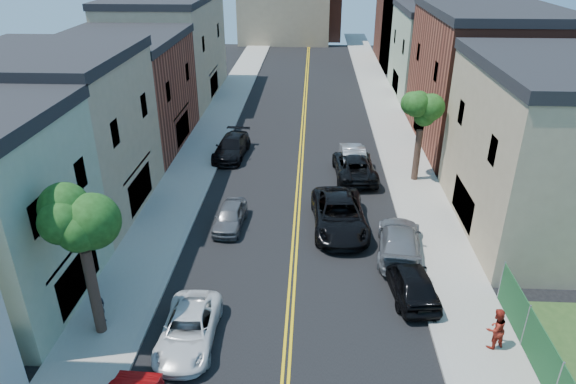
# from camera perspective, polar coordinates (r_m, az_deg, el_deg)

# --- Properties ---
(sidewalk_left) EXTENTS (3.20, 100.00, 0.15)m
(sidewalk_left) POSITION_cam_1_polar(r_m,az_deg,el_deg) (45.76, -8.35, 7.08)
(sidewalk_left) COLOR gray
(sidewalk_left) RESTS_ON ground
(sidewalk_right) EXTENTS (3.20, 100.00, 0.15)m
(sidewalk_right) POSITION_cam_1_polar(r_m,az_deg,el_deg) (45.48, 11.74, 6.68)
(sidewalk_right) COLOR gray
(sidewalk_right) RESTS_ON ground
(curb_left) EXTENTS (0.30, 100.00, 0.15)m
(curb_left) POSITION_cam_1_polar(r_m,az_deg,el_deg) (45.46, -6.16, 7.08)
(curb_left) COLOR gray
(curb_left) RESTS_ON ground
(curb_right) EXTENTS (0.30, 100.00, 0.15)m
(curb_right) POSITION_cam_1_polar(r_m,az_deg,el_deg) (45.24, 9.54, 6.77)
(curb_right) COLOR gray
(curb_right) RESTS_ON ground
(bldg_left_tan_near) EXTENTS (9.00, 10.00, 9.00)m
(bldg_left_tan_near) POSITION_cam_1_polar(r_m,az_deg,el_deg) (32.84, -24.25, 5.38)
(bldg_left_tan_near) COLOR #998466
(bldg_left_tan_near) RESTS_ON ground
(bldg_left_brick) EXTENTS (9.00, 12.00, 8.00)m
(bldg_left_brick) POSITION_cam_1_polar(r_m,az_deg,el_deg) (42.57, -17.90, 10.17)
(bldg_left_brick) COLOR brown
(bldg_left_brick) RESTS_ON ground
(bldg_left_tan_far) EXTENTS (9.00, 16.00, 9.50)m
(bldg_left_tan_far) POSITION_cam_1_polar(r_m,az_deg,el_deg) (55.38, -13.17, 15.07)
(bldg_left_tan_far) COLOR #998466
(bldg_left_tan_far) RESTS_ON ground
(bldg_right_tan) EXTENTS (9.00, 12.00, 9.00)m
(bldg_right_tan) POSITION_cam_1_polar(r_m,az_deg,el_deg) (31.30, 27.63, 3.69)
(bldg_right_tan) COLOR #998466
(bldg_right_tan) RESTS_ON ground
(bldg_right_brick) EXTENTS (9.00, 14.00, 10.00)m
(bldg_right_brick) POSITION_cam_1_polar(r_m,az_deg,el_deg) (43.63, 20.80, 11.47)
(bldg_right_brick) COLOR brown
(bldg_right_brick) RESTS_ON ground
(bldg_right_palegrn) EXTENTS (9.00, 12.00, 8.50)m
(bldg_right_palegrn) POSITION_cam_1_polar(r_m,az_deg,el_deg) (56.97, 16.73, 14.46)
(bldg_right_palegrn) COLOR gray
(bldg_right_palegrn) RESTS_ON ground
(church) EXTENTS (16.20, 14.20, 22.60)m
(church) POSITION_cam_1_polar(r_m,az_deg,el_deg) (71.57, 16.29, 19.20)
(church) COLOR #4C2319
(church) RESTS_ON ground
(backdrop_left) EXTENTS (14.00, 8.00, 12.00)m
(backdrop_left) POSITION_cam_1_polar(r_m,az_deg,el_deg) (84.99, -0.44, 20.32)
(backdrop_left) COLOR #998466
(backdrop_left) RESTS_ON ground
(backdrop_center) EXTENTS (10.00, 8.00, 10.00)m
(backdrop_center) POSITION_cam_1_polar(r_m,az_deg,el_deg) (88.94, 2.46, 19.92)
(backdrop_center) COLOR brown
(backdrop_center) RESTS_ON ground
(tree_left_mid) EXTENTS (5.20, 5.20, 9.29)m
(tree_left_mid) POSITION_cam_1_polar(r_m,az_deg,el_deg) (20.36, -22.71, -0.19)
(tree_left_mid) COLOR #332119
(tree_left_mid) RESTS_ON sidewalk_left
(tree_right_far) EXTENTS (4.40, 4.40, 8.03)m
(tree_right_far) POSITION_cam_1_polar(r_m,az_deg,el_deg) (34.41, 14.89, 9.95)
(tree_right_far) COLOR #332119
(tree_right_far) RESTS_ON sidewalk_right
(white_pickup) EXTENTS (2.23, 4.75, 1.31)m
(white_pickup) POSITION_cam_1_polar(r_m,az_deg,el_deg) (22.05, -11.00, -14.77)
(white_pickup) COLOR silver
(white_pickup) RESTS_ON ground
(grey_car_left) EXTENTS (1.78, 3.99, 1.33)m
(grey_car_left) POSITION_cam_1_polar(r_m,az_deg,el_deg) (29.63, -6.47, -2.71)
(grey_car_left) COLOR #505257
(grey_car_left) RESTS_ON ground
(black_car_left) EXTENTS (2.61, 5.51, 1.55)m
(black_car_left) POSITION_cam_1_polar(r_m,az_deg,el_deg) (39.30, -6.29, 5.02)
(black_car_left) COLOR black
(black_car_left) RESTS_ON ground
(grey_car_right) EXTENTS (2.90, 5.66, 1.57)m
(grey_car_right) POSITION_cam_1_polar(r_m,az_deg,el_deg) (27.55, 12.28, -5.33)
(grey_car_right) COLOR #5A5D62
(grey_car_right) RESTS_ON ground
(black_car_right) EXTENTS (2.45, 4.88, 1.60)m
(black_car_right) POSITION_cam_1_polar(r_m,az_deg,el_deg) (24.74, 13.43, -9.46)
(black_car_right) COLOR black
(black_car_right) RESTS_ON ground
(silver_car_right) EXTENTS (1.81, 4.81, 1.57)m
(silver_car_right) POSITION_cam_1_polar(r_m,az_deg,el_deg) (37.76, 7.20, 4.07)
(silver_car_right) COLOR #929599
(silver_car_right) RESTS_ON ground
(dark_car_right_far) EXTENTS (3.05, 6.03, 1.64)m
(dark_car_right_far) POSITION_cam_1_polar(r_m,az_deg,el_deg) (35.91, 7.40, 2.91)
(dark_car_right_far) COLOR black
(dark_car_right_far) RESTS_ON ground
(black_suv_lane) EXTENTS (3.30, 6.54, 1.77)m
(black_suv_lane) POSITION_cam_1_polar(r_m,az_deg,el_deg) (29.29, 5.73, -2.54)
(black_suv_lane) COLOR black
(black_suv_lane) RESTS_ON ground
(pedestrian_left) EXTENTS (0.44, 0.62, 1.58)m
(pedestrian_left) POSITION_cam_1_polar(r_m,az_deg,el_deg) (23.66, -20.22, -11.98)
(pedestrian_left) COLOR #222229
(pedestrian_left) RESTS_ON sidewalk_left
(pedestrian_right) EXTENTS (1.09, 0.98, 1.83)m
(pedestrian_right) POSITION_cam_1_polar(r_m,az_deg,el_deg) (22.65, 22.10, -13.90)
(pedestrian_right) COLOR maroon
(pedestrian_right) RESTS_ON sidewalk_right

